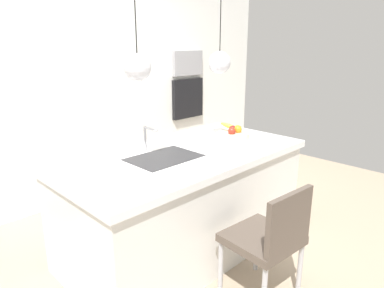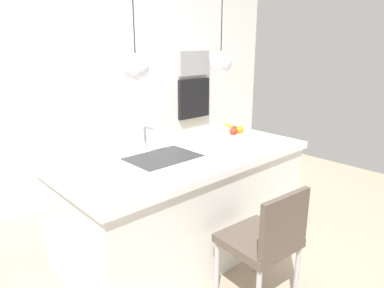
# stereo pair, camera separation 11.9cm
# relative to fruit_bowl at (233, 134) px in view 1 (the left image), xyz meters

# --- Properties ---
(floor) EXTENTS (6.60, 6.60, 0.00)m
(floor) POSITION_rel_fruit_bowl_xyz_m (-0.64, 0.02, -0.95)
(floor) COLOR tan
(floor) RESTS_ON ground
(back_wall) EXTENTS (6.00, 0.10, 2.60)m
(back_wall) POSITION_rel_fruit_bowl_xyz_m (-0.64, 1.67, 0.35)
(back_wall) COLOR white
(back_wall) RESTS_ON ground
(kitchen_island) EXTENTS (2.14, 1.09, 0.91)m
(kitchen_island) POSITION_rel_fruit_bowl_xyz_m (-0.64, 0.02, -0.49)
(kitchen_island) COLOR white
(kitchen_island) RESTS_ON ground
(sink_basin) EXTENTS (0.56, 0.40, 0.02)m
(sink_basin) POSITION_rel_fruit_bowl_xyz_m (-0.86, 0.02, -0.05)
(sink_basin) COLOR #2D2D30
(sink_basin) RESTS_ON kitchen_island
(faucet) EXTENTS (0.02, 0.17, 0.22)m
(faucet) POSITION_rel_fruit_bowl_xyz_m (-0.86, 0.23, 0.10)
(faucet) COLOR silver
(faucet) RESTS_ON kitchen_island
(fruit_bowl) EXTENTS (0.30, 0.30, 0.16)m
(fruit_bowl) POSITION_rel_fruit_bowl_xyz_m (0.00, 0.00, 0.00)
(fruit_bowl) COLOR beige
(fruit_bowl) RESTS_ON kitchen_island
(microwave) EXTENTS (0.54, 0.08, 0.34)m
(microwave) POSITION_rel_fruit_bowl_xyz_m (0.94, 1.60, 0.57)
(microwave) COLOR #9E9EA3
(microwave) RESTS_ON back_wall
(oven) EXTENTS (0.56, 0.08, 0.56)m
(oven) POSITION_rel_fruit_bowl_xyz_m (0.94, 1.60, 0.07)
(oven) COLOR black
(oven) RESTS_ON back_wall
(chair_near) EXTENTS (0.51, 0.49, 0.87)m
(chair_near) POSITION_rel_fruit_bowl_xyz_m (-0.69, -0.89, -0.45)
(chair_near) COLOR brown
(chair_near) RESTS_ON ground
(pendant_light_left) EXTENTS (0.19, 0.19, 0.79)m
(pendant_light_left) POSITION_rel_fruit_bowl_xyz_m (-1.08, 0.02, 0.68)
(pendant_light_left) COLOR silver
(pendant_light_right) EXTENTS (0.19, 0.19, 0.79)m
(pendant_light_right) POSITION_rel_fruit_bowl_xyz_m (-0.20, 0.02, 0.68)
(pendant_light_right) COLOR silver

